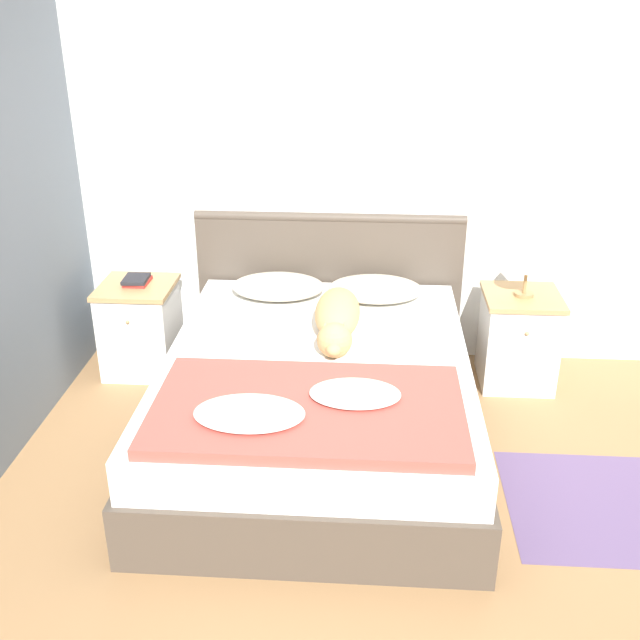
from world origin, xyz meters
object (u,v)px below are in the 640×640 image
nightstand_left (140,327)px  dog (337,317)px  bed (317,400)px  pillow_left (278,286)px  book_stack (137,280)px  table_lamp (528,259)px  nightstand_right (518,338)px  pillow_right (375,289)px

nightstand_left → dog: bearing=-21.9°
bed → dog: (0.09, 0.26, 0.36)m
bed → nightstand_left: (-1.15, 0.75, 0.03)m
pillow_left → book_stack: 0.86m
pillow_left → dog: bearing=-53.5°
pillow_left → table_lamp: 1.45m
book_stack → table_lamp: 2.31m
dog → book_stack: bearing=157.3°
nightstand_right → pillow_left: size_ratio=1.03×
nightstand_right → dog: size_ratio=0.72×
dog → table_lamp: bearing=24.4°
nightstand_right → pillow_right: pillow_right is taller
nightstand_left → pillow_left: 0.91m
dog → book_stack: 1.34m
bed → pillow_left: 0.88m
book_stack → table_lamp: bearing=-0.8°
nightstand_left → nightstand_right: same height
bed → pillow_right: pillow_right is taller
pillow_right → book_stack: bearing=179.7°
pillow_left → dog: size_ratio=0.70×
nightstand_left → nightstand_right: bearing=0.0°
bed → book_stack: 1.42m
pillow_left → table_lamp: size_ratio=1.79×
dog → table_lamp: (1.06, 0.48, 0.18)m
bed → nightstand_right: bearing=33.3°
bed → nightstand_right: nightstand_right is taller
bed → pillow_right: 0.88m
bed → dog: size_ratio=2.56×
nightstand_right → pillow_left: bearing=179.5°
nightstand_right → pillow_right: bearing=179.1°
nightstand_right → pillow_right: 0.91m
book_stack → table_lamp: size_ratio=0.61×
nightstand_right → nightstand_left: bearing=180.0°
bed → pillow_right: (0.29, 0.77, 0.32)m
nightstand_left → dog: (1.24, -0.50, 0.33)m
nightstand_left → book_stack: (0.00, 0.02, 0.30)m
nightstand_left → nightstand_right: 2.30m
bed → nightstand_left: 1.37m
book_stack → table_lamp: (2.30, -0.03, 0.20)m
nightstand_right → book_stack: bearing=179.5°
pillow_right → dog: (-0.20, -0.51, 0.04)m
nightstand_right → book_stack: book_stack is taller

